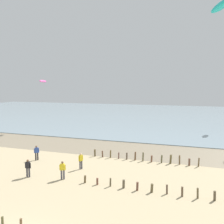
% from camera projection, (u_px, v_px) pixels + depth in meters
% --- Properties ---
extents(wet_sand_strip, '(120.00, 7.93, 0.01)m').
position_uv_depth(wet_sand_strip, '(115.00, 149.00, 31.63)').
color(wet_sand_strip, gray).
rests_on(wet_sand_strip, ground).
extents(sea, '(160.00, 70.00, 0.10)m').
position_uv_depth(sea, '(153.00, 115.00, 68.57)').
color(sea, '#7F939E').
rests_on(sea, ground).
extents(groyne_mid, '(16.57, 0.32, 0.84)m').
position_uv_depth(groyne_mid, '(184.00, 192.00, 17.91)').
color(groyne_mid, brown).
rests_on(groyne_mid, ground).
extents(groyne_far, '(12.11, 0.32, 1.03)m').
position_uv_depth(groyne_far, '(145.00, 157.00, 26.32)').
color(groyne_far, brown).
rests_on(groyne_far, ground).
extents(person_nearest_camera, '(0.56, 0.28, 1.71)m').
position_uv_depth(person_nearest_camera, '(28.00, 168.00, 21.67)').
color(person_nearest_camera, '#383842').
rests_on(person_nearest_camera, ground).
extents(person_mid_beach, '(0.36, 0.52, 1.71)m').
position_uv_depth(person_mid_beach, '(81.00, 160.00, 23.77)').
color(person_mid_beach, '#4C4C56').
rests_on(person_mid_beach, ground).
extents(person_by_waterline, '(0.45, 0.41, 1.71)m').
position_uv_depth(person_by_waterline, '(37.00, 152.00, 26.66)').
color(person_by_waterline, '#232328').
rests_on(person_by_waterline, ground).
extents(person_far_down_beach, '(0.54, 0.33, 1.71)m').
position_uv_depth(person_far_down_beach, '(63.00, 170.00, 21.15)').
color(person_far_down_beach, '#4C4C56').
rests_on(person_far_down_beach, ground).
extents(kite_aloft_2, '(2.18, 3.72, 0.94)m').
position_uv_depth(kite_aloft_2, '(222.00, 5.00, 18.55)').
color(kite_aloft_2, '#19B2B7').
extents(kite_aloft_4, '(1.11, 2.49, 0.68)m').
position_uv_depth(kite_aloft_4, '(43.00, 81.00, 43.83)').
color(kite_aloft_4, '#E54C99').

